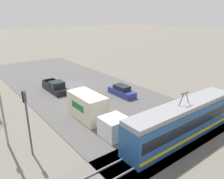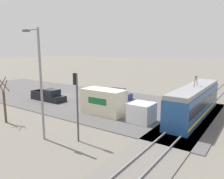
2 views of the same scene
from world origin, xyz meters
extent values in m
plane|color=slate|center=(0.00, 0.00, 0.00)|extent=(320.00, 320.00, 0.00)
cube|color=#565454|center=(0.00, 0.00, 0.04)|extent=(17.52, 49.10, 0.08)
cube|color=slate|center=(0.00, 21.30, 0.04)|extent=(62.32, 4.40, 0.08)
cube|color=gray|center=(0.00, 20.58, 0.15)|extent=(61.08, 0.10, 0.14)
cube|color=gray|center=(0.00, 22.02, 0.15)|extent=(61.08, 0.10, 0.14)
cube|color=#235193|center=(-0.62, 21.30, 1.63)|extent=(13.85, 2.53, 3.10)
cube|color=black|center=(-0.62, 21.30, 2.00)|extent=(13.43, 2.56, 1.03)
cube|color=gold|center=(-0.62, 21.30, 0.67)|extent=(13.71, 2.57, 0.30)
cube|color=gray|center=(-0.62, 21.30, 3.41)|extent=(13.85, 2.33, 0.44)
cylinder|color=#2D2D33|center=(-1.07, 21.30, 4.18)|extent=(0.66, 0.07, 1.15)
cylinder|color=#2D2D33|center=(-0.17, 21.30, 4.18)|extent=(0.66, 0.07, 1.15)
cube|color=#2D2D33|center=(-0.62, 21.30, 4.73)|extent=(1.10, 0.08, 0.06)
cube|color=silver|center=(4.51, 17.19, 1.10)|extent=(2.49, 2.46, 2.04)
cube|color=beige|center=(4.51, 12.12, 1.58)|extent=(2.49, 5.22, 3.00)
cube|color=#196B38|center=(5.76, 12.12, 1.88)|extent=(0.02, 2.61, 0.75)
cube|color=black|center=(3.61, 0.92, 0.50)|extent=(2.07, 5.88, 0.85)
cube|color=black|center=(3.61, 1.74, 1.39)|extent=(1.91, 2.00, 0.92)
cube|color=black|center=(4.57, -0.32, 1.18)|extent=(0.12, 2.94, 0.50)
cube|color=black|center=(2.66, -0.32, 1.18)|extent=(0.12, 2.94, 0.50)
cube|color=black|center=(3.61, -1.91, 1.18)|extent=(1.91, 0.24, 0.50)
cube|color=red|center=(4.42, -1.99, 0.76)|extent=(0.14, 0.04, 0.18)
cube|color=navy|center=(-3.55, 8.77, 0.53)|extent=(1.77, 4.72, 0.90)
cube|color=black|center=(-3.55, 8.77, 1.31)|extent=(1.53, 2.45, 0.66)
cylinder|color=#47474C|center=(11.97, 15.02, 2.92)|extent=(0.16, 0.16, 5.84)
cube|color=black|center=(11.97, 14.84, 5.36)|extent=(0.28, 0.22, 0.95)
sphere|color=#390606|center=(11.97, 14.72, 5.68)|extent=(0.18, 0.18, 0.18)
sphere|color=yellow|center=(11.97, 14.72, 5.36)|extent=(0.18, 0.18, 0.18)
sphere|color=black|center=(11.97, 14.72, 5.04)|extent=(0.18, 0.18, 0.18)
cylinder|color=brown|center=(12.83, 5.27, 1.72)|extent=(0.24, 0.24, 3.44)
cylinder|color=brown|center=(13.08, 5.27, 3.98)|extent=(0.09, 0.96, 1.32)
cylinder|color=brown|center=(12.83, 5.52, 4.10)|extent=(1.16, 0.09, 1.60)
cylinder|color=brown|center=(12.58, 5.27, 3.98)|extent=(0.09, 0.96, 1.32)
cylinder|color=brown|center=(12.83, 5.02, 4.10)|extent=(1.16, 0.09, 1.60)
cylinder|color=gray|center=(13.32, 12.22, 4.73)|extent=(0.20, 0.20, 9.46)
cylinder|color=gray|center=(13.32, 11.42, 9.34)|extent=(0.12, 1.60, 0.12)
cube|color=#515156|center=(13.32, 10.67, 9.28)|extent=(0.36, 0.60, 0.18)
camera|label=1|loc=(16.35, 32.23, 11.73)|focal=35.00mm
camera|label=2|loc=(24.76, 27.37, 7.75)|focal=35.00mm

